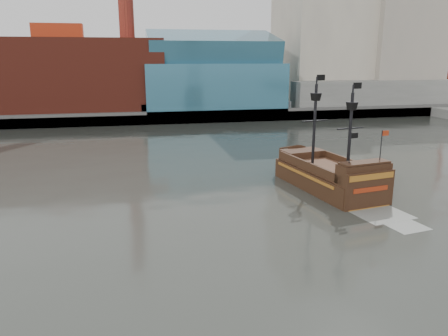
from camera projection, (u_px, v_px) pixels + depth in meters
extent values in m
plane|color=#2A2C27|center=(257.00, 256.00, 30.47)|extent=(400.00, 400.00, 0.00)
cube|color=slate|center=(161.00, 104.00, 117.35)|extent=(220.00, 60.00, 2.00)
cube|color=#4C4C49|center=(172.00, 118.00, 89.34)|extent=(220.00, 1.00, 2.60)
cube|color=maroon|center=(62.00, 76.00, 91.83)|extent=(42.00, 18.00, 15.00)
cube|color=#2F667F|center=(213.00, 86.00, 97.05)|extent=(30.00, 16.00, 10.00)
cube|color=beige|center=(324.00, 8.00, 108.11)|extent=(20.00, 22.00, 46.00)
cube|color=#9E9284|center=(396.00, 25.00, 108.96)|extent=(18.00, 18.00, 38.00)
cube|color=beige|center=(331.00, 4.00, 125.49)|extent=(24.00, 20.00, 52.00)
cube|color=slate|center=(376.00, 94.00, 101.45)|extent=(40.00, 6.00, 6.00)
cube|color=#2F667F|center=(212.00, 49.00, 95.05)|extent=(28.00, 14.94, 8.78)
cube|color=slate|center=(441.00, 93.00, 123.06)|extent=(4.00, 4.00, 3.00)
cylinder|color=#A32F1B|center=(448.00, 39.00, 119.45)|extent=(1.40, 1.40, 32.00)
cube|color=slate|center=(448.00, 89.00, 134.55)|extent=(4.00, 4.00, 3.00)
cube|color=black|center=(327.00, 183.00, 45.78)|extent=(7.40, 13.60, 2.80)
cube|color=#4A2C1B|center=(328.00, 168.00, 45.39)|extent=(6.66, 12.24, 0.32)
cube|color=black|center=(302.00, 155.00, 49.95)|extent=(4.93, 3.29, 1.08)
cube|color=black|center=(364.00, 174.00, 40.15)|extent=(5.32, 2.53, 1.94)
cube|color=black|center=(369.00, 195.00, 39.69)|extent=(5.24, 1.12, 4.30)
cube|color=#A0611F|center=(372.00, 177.00, 39.13)|extent=(4.79, 0.87, 0.54)
cube|color=#9B2B10|center=(371.00, 189.00, 39.42)|extent=(3.73, 0.70, 0.43)
cylinder|color=black|center=(314.00, 125.00, 45.46)|extent=(0.35, 0.35, 8.39)
cylinder|color=black|center=(350.00, 132.00, 42.99)|extent=(0.35, 0.35, 7.74)
cone|color=black|center=(316.00, 97.00, 44.74)|extent=(1.36, 1.36, 0.75)
cone|color=black|center=(352.00, 106.00, 42.34)|extent=(1.36, 1.36, 0.75)
cube|color=black|center=(321.00, 78.00, 44.43)|extent=(0.96, 0.19, 0.59)
cube|color=black|center=(358.00, 86.00, 42.03)|extent=(0.96, 0.19, 0.59)
cube|color=#949A94|center=(382.00, 214.00, 38.38)|extent=(5.14, 4.56, 0.02)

